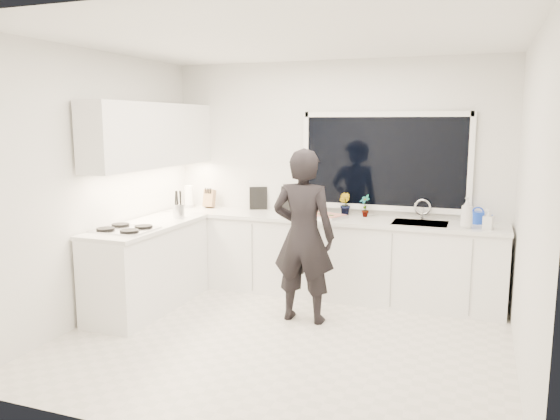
% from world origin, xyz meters
% --- Properties ---
extents(floor, '(4.00, 3.50, 0.02)m').
position_xyz_m(floor, '(0.00, 0.00, -0.01)').
color(floor, beige).
rests_on(floor, ground).
extents(wall_back, '(4.00, 0.02, 2.70)m').
position_xyz_m(wall_back, '(0.00, 1.76, 1.35)').
color(wall_back, white).
rests_on(wall_back, ground).
extents(wall_left, '(0.02, 3.50, 2.70)m').
position_xyz_m(wall_left, '(-2.01, 0.00, 1.35)').
color(wall_left, white).
rests_on(wall_left, ground).
extents(wall_right, '(0.02, 3.50, 2.70)m').
position_xyz_m(wall_right, '(2.01, 0.00, 1.35)').
color(wall_right, white).
rests_on(wall_right, ground).
extents(ceiling, '(4.00, 3.50, 0.02)m').
position_xyz_m(ceiling, '(0.00, 0.00, 2.71)').
color(ceiling, white).
rests_on(ceiling, wall_back).
extents(window, '(1.80, 0.02, 1.00)m').
position_xyz_m(window, '(0.60, 1.73, 1.55)').
color(window, black).
rests_on(window, wall_back).
extents(base_cabinets_back, '(3.92, 0.58, 0.88)m').
position_xyz_m(base_cabinets_back, '(0.00, 1.45, 0.44)').
color(base_cabinets_back, white).
rests_on(base_cabinets_back, floor).
extents(base_cabinets_left, '(0.58, 1.60, 0.88)m').
position_xyz_m(base_cabinets_left, '(-1.67, 0.35, 0.44)').
color(base_cabinets_left, white).
rests_on(base_cabinets_left, floor).
extents(countertop_back, '(3.94, 0.62, 0.04)m').
position_xyz_m(countertop_back, '(0.00, 1.44, 0.90)').
color(countertop_back, silver).
rests_on(countertop_back, base_cabinets_back).
extents(countertop_left, '(0.62, 1.60, 0.04)m').
position_xyz_m(countertop_left, '(-1.67, 0.35, 0.90)').
color(countertop_left, silver).
rests_on(countertop_left, base_cabinets_left).
extents(upper_cabinets, '(0.34, 2.10, 0.70)m').
position_xyz_m(upper_cabinets, '(-1.79, 0.70, 1.85)').
color(upper_cabinets, white).
rests_on(upper_cabinets, wall_left).
extents(sink, '(0.58, 0.42, 0.14)m').
position_xyz_m(sink, '(1.05, 1.45, 0.87)').
color(sink, silver).
rests_on(sink, countertop_back).
extents(faucet, '(0.03, 0.03, 0.22)m').
position_xyz_m(faucet, '(1.05, 1.65, 1.03)').
color(faucet, silver).
rests_on(faucet, countertop_back).
extents(stovetop, '(0.56, 0.48, 0.03)m').
position_xyz_m(stovetop, '(-1.69, -0.00, 0.94)').
color(stovetop, black).
rests_on(stovetop, countertop_left).
extents(person, '(0.64, 0.42, 1.75)m').
position_xyz_m(person, '(0.01, 0.56, 0.87)').
color(person, black).
rests_on(person, floor).
extents(pizza_tray, '(0.52, 0.46, 0.03)m').
position_xyz_m(pizza_tray, '(-0.00, 1.42, 0.94)').
color(pizza_tray, silver).
rests_on(pizza_tray, countertop_back).
extents(pizza, '(0.47, 0.41, 0.01)m').
position_xyz_m(pizza, '(-0.00, 1.42, 0.95)').
color(pizza, red).
rests_on(pizza, pizza_tray).
extents(watering_can, '(0.15, 0.15, 0.13)m').
position_xyz_m(watering_can, '(1.63, 1.61, 0.98)').
color(watering_can, blue).
rests_on(watering_can, countertop_back).
extents(paper_towel_roll, '(0.13, 0.13, 0.26)m').
position_xyz_m(paper_towel_roll, '(-1.84, 1.55, 1.05)').
color(paper_towel_roll, white).
rests_on(paper_towel_roll, countertop_back).
extents(knife_block, '(0.13, 0.11, 0.22)m').
position_xyz_m(knife_block, '(-1.57, 1.59, 1.03)').
color(knife_block, brown).
rests_on(knife_block, countertop_back).
extents(utensil_crock, '(0.13, 0.13, 0.16)m').
position_xyz_m(utensil_crock, '(-1.55, 0.80, 1.00)').
color(utensil_crock, '#B1B2B6').
rests_on(utensil_crock, countertop_left).
extents(picture_frame_large, '(0.21, 0.10, 0.28)m').
position_xyz_m(picture_frame_large, '(-0.94, 1.69, 1.06)').
color(picture_frame_large, black).
rests_on(picture_frame_large, countertop_back).
extents(picture_frame_small, '(0.25, 0.04, 0.30)m').
position_xyz_m(picture_frame_small, '(-0.52, 1.69, 1.07)').
color(picture_frame_small, black).
rests_on(picture_frame_small, countertop_back).
extents(herb_plants, '(0.79, 0.18, 0.26)m').
position_xyz_m(herb_plants, '(0.08, 1.61, 1.05)').
color(herb_plants, '#26662D').
rests_on(herb_plants, countertop_back).
extents(soap_bottles, '(0.35, 0.15, 0.32)m').
position_xyz_m(soap_bottles, '(1.58, 1.30, 1.07)').
color(soap_bottles, '#D8BF66').
rests_on(soap_bottles, countertop_back).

